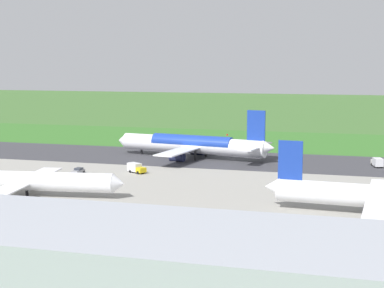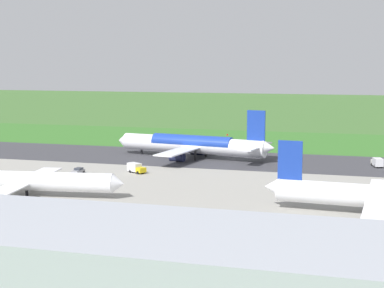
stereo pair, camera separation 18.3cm
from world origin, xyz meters
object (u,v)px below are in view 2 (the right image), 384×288
at_px(airliner_main, 193,145).
at_px(airliner_parked_mid, 25,180).
at_px(service_truck_baggage, 377,162).
at_px(service_truck_fuel, 136,168).
at_px(airliner_parked_near, 384,197).
at_px(no_stopping_sign, 227,137).
at_px(service_car_followme, 78,171).
at_px(traffic_cone_orange, 218,140).

relative_size(airliner_main, airliner_parked_mid, 1.19).
bearing_deg(service_truck_baggage, service_truck_fuel, 23.52).
relative_size(airliner_parked_near, service_truck_fuel, 7.87).
bearing_deg(no_stopping_sign, service_truck_fuel, 82.87).
bearing_deg(airliner_parked_near, service_car_followme, -17.59).
relative_size(service_truck_baggage, no_stopping_sign, 2.43).
distance_m(service_car_followme, service_truck_fuel, 15.59).
distance_m(service_car_followme, traffic_cone_orange, 79.68).
height_order(airliner_main, airliner_parked_mid, airliner_main).
distance_m(service_truck_fuel, no_stopping_sign, 74.42).
distance_m(service_truck_baggage, no_stopping_sign, 71.33).
relative_size(airliner_parked_mid, service_truck_baggage, 7.34).
xyz_separation_m(airliner_parked_near, service_truck_baggage, (-0.11, -57.81, -2.45)).
height_order(airliner_main, airliner_parked_near, airliner_main).
height_order(airliner_main, no_stopping_sign, airliner_main).
bearing_deg(no_stopping_sign, traffic_cone_orange, 33.80).
height_order(airliner_main, service_car_followme, airliner_main).
height_order(service_truck_baggage, service_truck_fuel, same).
xyz_separation_m(service_truck_fuel, no_stopping_sign, (-9.24, -73.85, 0.10)).
xyz_separation_m(service_truck_baggage, traffic_cone_orange, (57.69, -43.94, -1.13)).
bearing_deg(service_truck_fuel, airliner_main, -105.86).
bearing_deg(airliner_main, service_truck_baggage, 178.95).
height_order(service_truck_baggage, service_car_followme, service_truck_baggage).
bearing_deg(airliner_parked_near, airliner_parked_mid, 2.67).
bearing_deg(service_truck_baggage, traffic_cone_orange, -37.29).
bearing_deg(traffic_cone_orange, service_truck_baggage, 142.71).
relative_size(service_car_followme, traffic_cone_orange, 7.84).
distance_m(airliner_main, service_car_followme, 41.12).
relative_size(airliner_main, service_car_followme, 12.53).
bearing_deg(service_truck_fuel, service_car_followme, 20.06).
relative_size(no_stopping_sign, traffic_cone_orange, 4.60).
height_order(airliner_parked_near, no_stopping_sign, airliner_parked_near).
relative_size(airliner_main, no_stopping_sign, 21.32).
xyz_separation_m(airliner_parked_near, traffic_cone_orange, (57.58, -101.75, -3.58)).
bearing_deg(service_truck_baggage, airliner_parked_near, 89.89).
xyz_separation_m(airliner_parked_near, service_truck_fuel, (63.51, -30.11, -2.45)).
xyz_separation_m(airliner_parked_near, no_stopping_sign, (54.27, -103.96, -2.34)).
bearing_deg(service_truck_fuel, no_stopping_sign, -97.13).
height_order(airliner_parked_mid, no_stopping_sign, airliner_parked_mid).
relative_size(airliner_main, traffic_cone_orange, 98.17).
bearing_deg(airliner_parked_near, no_stopping_sign, -62.43).
bearing_deg(airliner_parked_near, service_truck_fuel, -25.36).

